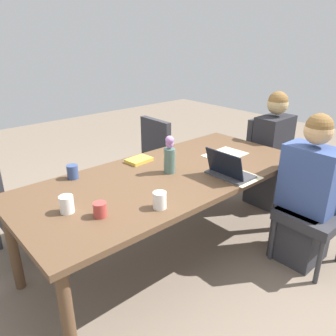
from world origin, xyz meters
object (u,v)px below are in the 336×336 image
object	(u,v)px
person_near_left_mid	(306,199)
coffee_mug_centre_left	(160,200)
dining_table	(168,182)
coffee_mug_near_left	(73,172)
flower_vase	(170,155)
coffee_mug_near_right	(67,204)
book_red_cover	(139,160)
chair_far_left_far	(12,200)
chair_head_right_left_near	(268,156)
laptop_near_left_mid	(228,171)
chair_near_left_mid	(318,202)
chair_far_right_near	(164,154)
person_head_right_left_near	(271,157)
coffee_mug_centre_right	(100,210)

from	to	relation	value
person_near_left_mid	coffee_mug_centre_left	bearing A→B (deg)	162.09
dining_table	coffee_mug_near_left	world-z (taller)	coffee_mug_near_left
dining_table	flower_vase	xyz separation A→B (m)	(0.03, 0.02, 0.20)
coffee_mug_near_right	book_red_cover	xyz separation A→B (m)	(0.81, 0.38, -0.04)
chair_far_left_far	chair_head_right_left_near	bearing A→B (deg)	-17.68
flower_vase	laptop_near_left_mid	distance (m)	0.45
chair_near_left_mid	chair_far_right_near	distance (m)	1.63
person_head_right_left_near	chair_near_left_mid	bearing A→B (deg)	-125.89
flower_vase	book_red_cover	xyz separation A→B (m)	(-0.04, 0.34, -0.12)
person_near_left_mid	chair_far_left_far	bearing A→B (deg)	137.63
dining_table	chair_head_right_left_near	size ratio (longest dim) A/B	2.52
flower_vase	coffee_mug_near_left	distance (m)	0.72
coffee_mug_near_left	book_red_cover	xyz separation A→B (m)	(0.56, -0.05, -0.04)
laptop_near_left_mid	coffee_mug_near_left	world-z (taller)	laptop_near_left_mid
person_head_right_left_near	coffee_mug_near_left	size ratio (longest dim) A/B	11.72
chair_far_left_far	flower_vase	xyz separation A→B (m)	(0.94, -0.79, 0.36)
chair_head_right_left_near	flower_vase	world-z (taller)	flower_vase
dining_table	chair_far_right_near	xyz separation A→B (m)	(0.68, 0.83, -0.16)
laptop_near_left_mid	coffee_mug_centre_left	bearing A→B (deg)	-178.05
chair_near_left_mid	coffee_mug_centre_right	world-z (taller)	chair_near_left_mid
coffee_mug_centre_left	coffee_mug_centre_right	distance (m)	0.36
chair_near_left_mid	chair_far_right_near	xyz separation A→B (m)	(-0.17, 1.62, 0.00)
dining_table	coffee_mug_near_right	size ratio (longest dim) A/B	21.71
person_near_left_mid	coffee_mug_near_left	distance (m)	1.77
person_near_left_mid	chair_far_left_far	size ratio (longest dim) A/B	1.33
laptop_near_left_mid	person_near_left_mid	bearing A→B (deg)	-39.89
flower_vase	laptop_near_left_mid	xyz separation A→B (m)	(0.27, -0.35, -0.09)
flower_vase	book_red_cover	world-z (taller)	flower_vase
coffee_mug_near_left	coffee_mug_near_right	world-z (taller)	coffee_mug_near_right
chair_near_left_mid	coffee_mug_near_left	distance (m)	1.87
dining_table	person_head_right_left_near	bearing A→B (deg)	-0.87
book_red_cover	coffee_mug_near_left	bearing A→B (deg)	170.13
chair_near_left_mid	person_near_left_mid	size ratio (longest dim) A/B	0.75
dining_table	person_near_left_mid	bearing A→B (deg)	-43.16
chair_far_left_far	book_red_cover	world-z (taller)	chair_far_left_far
coffee_mug_centre_left	coffee_mug_centre_right	bearing A→B (deg)	154.89
chair_far_right_near	coffee_mug_centre_left	xyz separation A→B (m)	(-1.06, -1.18, 0.28)
chair_head_right_left_near	person_head_right_left_near	xyz separation A→B (m)	(-0.06, -0.07, 0.03)
dining_table	laptop_near_left_mid	world-z (taller)	laptop_near_left_mid
person_head_right_left_near	coffee_mug_centre_right	distance (m)	2.13
chair_far_right_near	coffee_mug_centre_left	size ratio (longest dim) A/B	8.68
dining_table	laptop_near_left_mid	size ratio (longest dim) A/B	7.09
chair_head_right_left_near	chair_near_left_mid	distance (m)	1.04
coffee_mug_centre_left	chair_head_right_left_near	bearing A→B (deg)	12.45
chair_near_left_mid	person_near_left_mid	bearing A→B (deg)	141.24
chair_far_right_near	coffee_mug_near_right	size ratio (longest dim) A/B	8.61
chair_near_left_mid	chair_far_right_near	bearing A→B (deg)	96.08
chair_head_right_left_near	coffee_mug_near_left	xyz separation A→B (m)	(-2.03, 0.35, 0.28)
dining_table	person_head_right_left_near	size ratio (longest dim) A/B	1.90
chair_head_right_left_near	coffee_mug_centre_left	bearing A→B (deg)	-167.55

